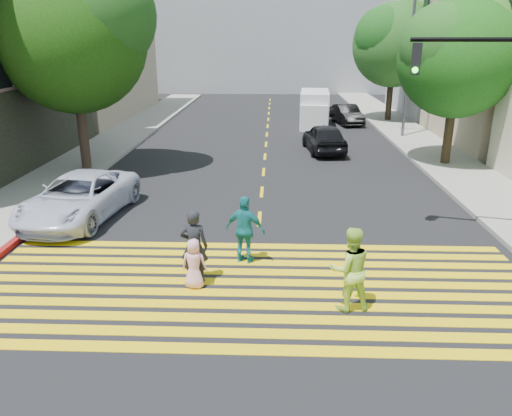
# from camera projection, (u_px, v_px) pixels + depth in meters

# --- Properties ---
(ground) EXTENTS (120.00, 120.00, 0.00)m
(ground) POSITION_uv_depth(u_px,v_px,m) (251.00, 316.00, 10.55)
(ground) COLOR black
(sidewalk_left) EXTENTS (3.00, 40.00, 0.15)m
(sidewalk_left) POSITION_uv_depth(u_px,v_px,m) (133.00, 129.00, 31.63)
(sidewalk_left) COLOR gray
(sidewalk_left) RESTS_ON ground
(sidewalk_right) EXTENTS (3.00, 60.00, 0.15)m
(sidewalk_right) POSITION_uv_depth(u_px,v_px,m) (438.00, 157.00, 24.41)
(sidewalk_right) COLOR gray
(sidewalk_right) RESTS_ON ground
(curb_red) EXTENTS (0.20, 8.00, 0.16)m
(curb_red) POSITION_uv_depth(u_px,v_px,m) (51.00, 214.00, 16.44)
(curb_red) COLOR maroon
(curb_red) RESTS_ON ground
(crosswalk) EXTENTS (13.40, 5.30, 0.01)m
(crosswalk) POSITION_uv_depth(u_px,v_px,m) (253.00, 287.00, 11.75)
(crosswalk) COLOR yellow
(crosswalk) RESTS_ON ground
(lane_line) EXTENTS (0.12, 34.40, 0.01)m
(lane_line) POSITION_uv_depth(u_px,v_px,m) (267.00, 130.00, 31.82)
(lane_line) COLOR yellow
(lane_line) RESTS_ON ground
(building_left_tan) EXTENTS (12.00, 16.00, 10.00)m
(building_left_tan) POSITION_uv_depth(u_px,v_px,m) (48.00, 46.00, 35.97)
(building_left_tan) COLOR tan
(building_left_tan) RESTS_ON ground
(building_right_grey) EXTENTS (10.00, 10.00, 10.00)m
(building_right_grey) POSITION_uv_depth(u_px,v_px,m) (472.00, 46.00, 36.77)
(building_right_grey) COLOR gray
(building_right_grey) RESTS_ON ground
(backdrop_block) EXTENTS (30.00, 8.00, 12.00)m
(backdrop_block) POSITION_uv_depth(u_px,v_px,m) (271.00, 34.00, 54.00)
(backdrop_block) COLOR gray
(backdrop_block) RESTS_ON ground
(tree_left) EXTENTS (7.81, 7.52, 8.70)m
(tree_left) POSITION_uv_depth(u_px,v_px,m) (74.00, 30.00, 20.22)
(tree_left) COLOR black
(tree_left) RESTS_ON ground
(tree_right_near) EXTENTS (6.31, 6.15, 7.42)m
(tree_right_near) POSITION_uv_depth(u_px,v_px,m) (460.00, 52.00, 21.38)
(tree_right_near) COLOR #312210
(tree_right_near) RESTS_ON ground
(tree_right_far) EXTENTS (7.30, 7.30, 8.03)m
(tree_right_far) POSITION_uv_depth(u_px,v_px,m) (395.00, 40.00, 33.35)
(tree_right_far) COLOR black
(tree_right_far) RESTS_ON ground
(pedestrian_man) EXTENTS (0.70, 0.49, 1.83)m
(pedestrian_man) POSITION_uv_depth(u_px,v_px,m) (194.00, 246.00, 11.79)
(pedestrian_man) COLOR black
(pedestrian_man) RESTS_ON ground
(pedestrian_woman) EXTENTS (1.02, 0.86, 1.88)m
(pedestrian_woman) POSITION_uv_depth(u_px,v_px,m) (350.00, 269.00, 10.56)
(pedestrian_woman) COLOR #B9EA4E
(pedestrian_woman) RESTS_ON ground
(pedestrian_child) EXTENTS (0.64, 0.46, 1.21)m
(pedestrian_child) POSITION_uv_depth(u_px,v_px,m) (194.00, 264.00, 11.59)
(pedestrian_child) COLOR #EEA7BF
(pedestrian_child) RESTS_ON ground
(pedestrian_extra) EXTENTS (1.14, 0.73, 1.80)m
(pedestrian_extra) POSITION_uv_depth(u_px,v_px,m) (245.00, 230.00, 12.82)
(pedestrian_extra) COLOR teal
(pedestrian_extra) RESTS_ON ground
(white_sedan) EXTENTS (3.01, 5.39, 1.43)m
(white_sedan) POSITION_uv_depth(u_px,v_px,m) (79.00, 197.00, 16.07)
(white_sedan) COLOR silver
(white_sedan) RESTS_ON ground
(dark_car_near) EXTENTS (2.19, 4.47, 1.47)m
(dark_car_near) POSITION_uv_depth(u_px,v_px,m) (324.00, 138.00, 25.51)
(dark_car_near) COLOR black
(dark_car_near) RESTS_ON ground
(silver_car) EXTENTS (2.21, 4.70, 1.32)m
(silver_car) POSITION_uv_depth(u_px,v_px,m) (318.00, 105.00, 38.65)
(silver_car) COLOR gray
(silver_car) RESTS_ON ground
(dark_car_parked) EXTENTS (2.02, 4.11, 1.30)m
(dark_car_parked) POSITION_uv_depth(u_px,v_px,m) (347.00, 114.00, 33.89)
(dark_car_parked) COLOR black
(dark_car_parked) RESTS_ON ground
(white_van) EXTENTS (2.14, 4.91, 2.26)m
(white_van) POSITION_uv_depth(u_px,v_px,m) (314.00, 110.00, 32.90)
(white_van) COLOR silver
(white_van) RESTS_ON ground
(street_lamp) EXTENTS (2.03, 0.31, 8.96)m
(street_lamp) POSITION_uv_depth(u_px,v_px,m) (407.00, 46.00, 27.63)
(street_lamp) COLOR #4C4D57
(street_lamp) RESTS_ON ground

